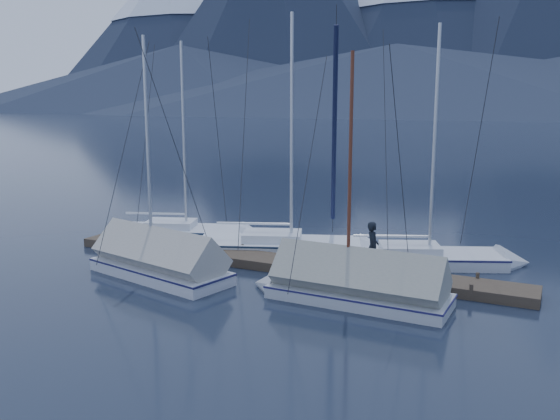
# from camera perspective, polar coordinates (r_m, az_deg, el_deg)

# --- Properties ---
(ground) EXTENTS (1000.00, 1000.00, 0.00)m
(ground) POSITION_cam_1_polar(r_m,az_deg,el_deg) (20.62, -2.45, -6.94)
(ground) COLOR black
(ground) RESTS_ON ground
(dock) EXTENTS (18.00, 1.50, 0.54)m
(dock) POSITION_cam_1_polar(r_m,az_deg,el_deg) (22.29, 0.00, -5.29)
(dock) COLOR #382D23
(dock) RESTS_ON ground
(mooring_posts) EXTENTS (15.12, 1.52, 0.35)m
(mooring_posts) POSITION_cam_1_polar(r_m,az_deg,el_deg) (22.44, -1.15, -4.55)
(mooring_posts) COLOR #382D23
(mooring_posts) RESTS_ON ground
(sailboat_open_left) EXTENTS (7.51, 4.32, 9.58)m
(sailboat_open_left) POSITION_cam_1_polar(r_m,az_deg,el_deg) (27.31, -7.95, -2.30)
(sailboat_open_left) COLOR silver
(sailboat_open_left) RESTS_ON ground
(sailboat_open_mid) EXTENTS (8.20, 4.91, 10.48)m
(sailboat_open_mid) POSITION_cam_1_polar(r_m,az_deg,el_deg) (24.44, 2.40, -3.70)
(sailboat_open_mid) COLOR silver
(sailboat_open_mid) RESTS_ON ground
(sailboat_open_right) EXTENTS (7.61, 4.83, 9.78)m
(sailboat_open_right) POSITION_cam_1_polar(r_m,az_deg,el_deg) (23.48, 15.38, -4.70)
(sailboat_open_right) COLOR silver
(sailboat_open_right) RESTS_ON ground
(sailboat_covered_near) EXTENTS (6.55, 2.81, 8.45)m
(sailboat_covered_near) POSITION_cam_1_polar(r_m,az_deg,el_deg) (18.82, 6.12, -7.37)
(sailboat_covered_near) COLOR #B8BDC6
(sailboat_covered_near) RESTS_ON ground
(sailboat_covered_far) EXTENTS (6.80, 3.34, 9.16)m
(sailboat_covered_far) POSITION_cam_1_polar(r_m,az_deg,el_deg) (21.82, -12.39, -4.97)
(sailboat_covered_far) COLOR silver
(sailboat_covered_far) RESTS_ON ground
(person) EXTENTS (0.64, 0.76, 1.76)m
(person) POSITION_cam_1_polar(r_m,az_deg,el_deg) (20.62, 8.90, -3.53)
(person) COLOR black
(person) RESTS_ON dock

